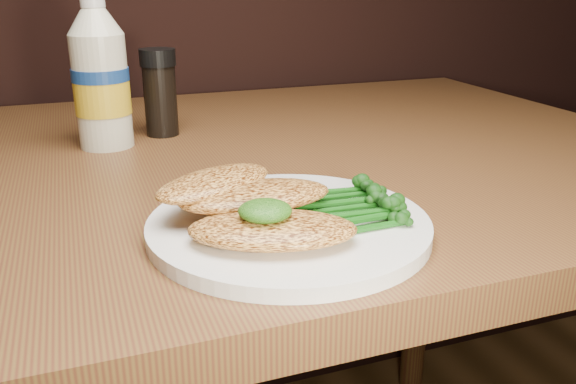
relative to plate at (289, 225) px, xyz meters
name	(u,v)px	position (x,y,z in m)	size (l,w,h in m)	color
plate	(289,225)	(0.00, 0.00, 0.00)	(0.25, 0.25, 0.01)	white
chicken_front	(273,229)	(-0.03, -0.04, 0.02)	(0.13, 0.07, 0.02)	#F7AC4E
chicken_mid	(255,196)	(-0.03, 0.01, 0.03)	(0.13, 0.07, 0.02)	#F7AC4E
chicken_back	(215,183)	(-0.06, 0.04, 0.03)	(0.12, 0.06, 0.02)	#F7AC4E
pesto_front	(265,211)	(-0.03, -0.04, 0.03)	(0.04, 0.04, 0.02)	#0A3307
broccolini_bundle	(340,203)	(0.05, 0.00, 0.02)	(0.12, 0.09, 0.02)	#145412
mayo_bottle	(100,69)	(-0.13, 0.34, 0.09)	(0.07, 0.07, 0.20)	beige
pepper_grinder	(160,93)	(-0.05, 0.38, 0.05)	(0.05, 0.05, 0.12)	black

